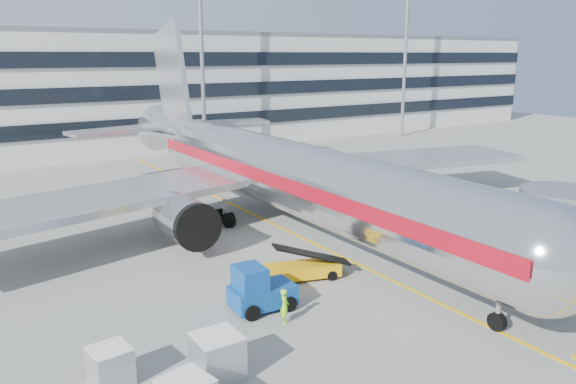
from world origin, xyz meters
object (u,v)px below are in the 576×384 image
belt_loader (302,269)px  main_jet (276,171)px  ramp_worker (285,306)px  baggage_tug (259,291)px  cargo_container_right (110,366)px  cargo_container_left (218,357)px

belt_loader → main_jet: bearing=66.4°
ramp_worker → baggage_tug: bearing=38.7°
belt_loader → baggage_tug: bearing=-152.1°
main_jet → ramp_worker: (-7.97, -13.69, -3.36)m
belt_loader → cargo_container_right: belt_loader is taller
cargo_container_right → belt_loader: bearing=21.2°
main_jet → baggage_tug: main_jet is taller
main_jet → cargo_container_left: main_jet is taller
cargo_container_left → ramp_worker: (4.78, 2.55, -0.06)m
main_jet → cargo_container_left: (-12.76, -16.25, -3.30)m
belt_loader → cargo_container_left: belt_loader is taller
main_jet → cargo_container_right: 22.13m
main_jet → cargo_container_right: bearing=-138.9°
main_jet → baggage_tug: size_ratio=15.33×
cargo_container_left → cargo_container_right: (-3.72, 1.87, -0.15)m
baggage_tug → cargo_container_left: baggage_tug is taller
baggage_tug → ramp_worker: size_ratio=1.90×
baggage_tug → cargo_container_left: bearing=-134.9°
baggage_tug → cargo_container_right: size_ratio=2.06×
belt_loader → ramp_worker: size_ratio=2.66×
belt_loader → baggage_tug: (-4.12, -2.18, 0.43)m
baggage_tug → cargo_container_right: bearing=-162.4°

